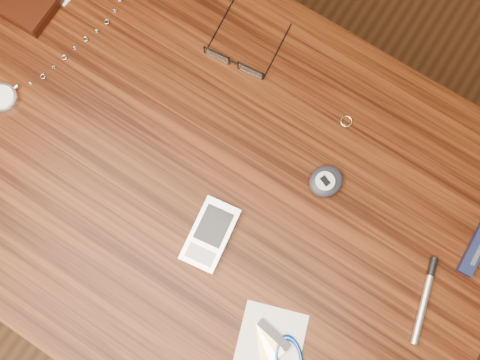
{
  "coord_description": "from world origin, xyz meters",
  "views": [
    {
      "loc": [
        0.15,
        -0.12,
        1.59
      ],
      "look_at": [
        0.06,
        0.03,
        0.76
      ],
      "focal_mm": 40.0,
      "sensor_mm": 36.0,
      "label": 1
    }
  ],
  "objects_px": {
    "wallet_and_card": "(26,2)",
    "notepad_keys": "(280,351)",
    "eyeglasses": "(235,60)",
    "pedometer": "(326,181)",
    "pocket_watch": "(8,94)",
    "pocket_knife": "(477,246)",
    "pda_phone": "(210,234)",
    "silver_pen": "(426,293)",
    "desk": "(205,190)"
  },
  "relations": [
    {
      "from": "wallet_and_card",
      "to": "notepad_keys",
      "type": "xyz_separation_m",
      "value": [
        0.67,
        -0.25,
        -0.01
      ]
    },
    {
      "from": "eyeglasses",
      "to": "pedometer",
      "type": "height_order",
      "value": "eyeglasses"
    },
    {
      "from": "pedometer",
      "to": "eyeglasses",
      "type": "bearing_deg",
      "value": 157.61
    },
    {
      "from": "pedometer",
      "to": "wallet_and_card",
      "type": "bearing_deg",
      "value": -179.07
    },
    {
      "from": "pocket_watch",
      "to": "pocket_knife",
      "type": "distance_m",
      "value": 0.79
    },
    {
      "from": "pocket_watch",
      "to": "pda_phone",
      "type": "xyz_separation_m",
      "value": [
        0.41,
        -0.01,
        0.0
      ]
    },
    {
      "from": "pda_phone",
      "to": "pocket_knife",
      "type": "bearing_deg",
      "value": 30.45
    },
    {
      "from": "wallet_and_card",
      "to": "pocket_watch",
      "type": "distance_m",
      "value": 0.17
    },
    {
      "from": "pocket_watch",
      "to": "silver_pen",
      "type": "xyz_separation_m",
      "value": [
        0.73,
        0.09,
        -0.0
      ]
    },
    {
      "from": "notepad_keys",
      "to": "desk",
      "type": "bearing_deg",
      "value": 147.45
    },
    {
      "from": "pocket_knife",
      "to": "silver_pen",
      "type": "relative_size",
      "value": 0.76
    },
    {
      "from": "pedometer",
      "to": "notepad_keys",
      "type": "relative_size",
      "value": 0.51
    },
    {
      "from": "eyeglasses",
      "to": "pocket_watch",
      "type": "relative_size",
      "value": 0.38
    },
    {
      "from": "pocket_knife",
      "to": "pedometer",
      "type": "bearing_deg",
      "value": -170.71
    },
    {
      "from": "eyeglasses",
      "to": "silver_pen",
      "type": "xyz_separation_m",
      "value": [
        0.45,
        -0.16,
        -0.01
      ]
    },
    {
      "from": "pocket_watch",
      "to": "notepad_keys",
      "type": "relative_size",
      "value": 2.36
    },
    {
      "from": "eyeglasses",
      "to": "pda_phone",
      "type": "relative_size",
      "value": 1.09
    },
    {
      "from": "notepad_keys",
      "to": "pocket_knife",
      "type": "distance_m",
      "value": 0.35
    },
    {
      "from": "pedometer",
      "to": "silver_pen",
      "type": "relative_size",
      "value": 0.53
    },
    {
      "from": "desk",
      "to": "pda_phone",
      "type": "relative_size",
      "value": 8.68
    },
    {
      "from": "desk",
      "to": "eyeglasses",
      "type": "bearing_deg",
      "value": 107.31
    },
    {
      "from": "wallet_and_card",
      "to": "pedometer",
      "type": "relative_size",
      "value": 1.81
    },
    {
      "from": "notepad_keys",
      "to": "silver_pen",
      "type": "distance_m",
      "value": 0.24
    },
    {
      "from": "pocket_knife",
      "to": "pocket_watch",
      "type": "bearing_deg",
      "value": -165.52
    },
    {
      "from": "pocket_watch",
      "to": "pocket_knife",
      "type": "bearing_deg",
      "value": 14.48
    },
    {
      "from": "wallet_and_card",
      "to": "pedometer",
      "type": "height_order",
      "value": "pedometer"
    },
    {
      "from": "pocket_watch",
      "to": "pedometer",
      "type": "bearing_deg",
      "value": 16.92
    },
    {
      "from": "pedometer",
      "to": "silver_pen",
      "type": "xyz_separation_m",
      "value": [
        0.22,
        -0.07,
        -0.0
      ]
    },
    {
      "from": "pda_phone",
      "to": "eyeglasses",
      "type": "bearing_deg",
      "value": 115.26
    },
    {
      "from": "silver_pen",
      "to": "desk",
      "type": "bearing_deg",
      "value": -174.85
    },
    {
      "from": "wallet_and_card",
      "to": "pocket_knife",
      "type": "distance_m",
      "value": 0.84
    },
    {
      "from": "pocket_watch",
      "to": "pda_phone",
      "type": "height_order",
      "value": "pda_phone"
    },
    {
      "from": "notepad_keys",
      "to": "silver_pen",
      "type": "height_order",
      "value": "silver_pen"
    },
    {
      "from": "desk",
      "to": "notepad_keys",
      "type": "height_order",
      "value": "notepad_keys"
    },
    {
      "from": "pocket_watch",
      "to": "silver_pen",
      "type": "relative_size",
      "value": 2.49
    },
    {
      "from": "pedometer",
      "to": "silver_pen",
      "type": "distance_m",
      "value": 0.23
    },
    {
      "from": "pocket_watch",
      "to": "desk",
      "type": "bearing_deg",
      "value": 9.23
    },
    {
      "from": "desk",
      "to": "wallet_and_card",
      "type": "height_order",
      "value": "wallet_and_card"
    },
    {
      "from": "eyeglasses",
      "to": "pedometer",
      "type": "relative_size",
      "value": 1.78
    },
    {
      "from": "pedometer",
      "to": "pda_phone",
      "type": "bearing_deg",
      "value": -122.4
    },
    {
      "from": "pocket_watch",
      "to": "pocket_knife",
      "type": "height_order",
      "value": "same"
    },
    {
      "from": "pedometer",
      "to": "notepad_keys",
      "type": "height_order",
      "value": "pedometer"
    },
    {
      "from": "wallet_and_card",
      "to": "notepad_keys",
      "type": "height_order",
      "value": "wallet_and_card"
    },
    {
      "from": "desk",
      "to": "pocket_knife",
      "type": "relative_size",
      "value": 9.87
    },
    {
      "from": "pocket_watch",
      "to": "pda_phone",
      "type": "bearing_deg",
      "value": -1.7
    },
    {
      "from": "pedometer",
      "to": "pocket_knife",
      "type": "bearing_deg",
      "value": 9.29
    },
    {
      "from": "pocket_watch",
      "to": "notepad_keys",
      "type": "distance_m",
      "value": 0.6
    },
    {
      "from": "eyeglasses",
      "to": "pocket_watch",
      "type": "xyz_separation_m",
      "value": [
        -0.28,
        -0.25,
        -0.0
      ]
    },
    {
      "from": "eyeglasses",
      "to": "pocket_knife",
      "type": "height_order",
      "value": "eyeglasses"
    },
    {
      "from": "notepad_keys",
      "to": "silver_pen",
      "type": "relative_size",
      "value": 1.05
    }
  ]
}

